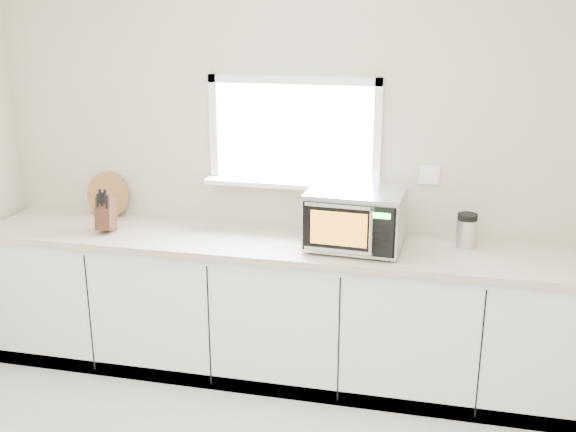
% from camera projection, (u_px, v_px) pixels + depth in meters
% --- Properties ---
extents(back_wall, '(4.00, 0.17, 2.70)m').
position_uv_depth(back_wall, '(295.00, 161.00, 4.30)').
color(back_wall, '#B6A891').
rests_on(back_wall, ground).
extents(cabinets, '(3.92, 0.60, 0.88)m').
position_uv_depth(cabinets, '(284.00, 312.00, 4.30)').
color(cabinets, white).
rests_on(cabinets, ground).
extents(countertop, '(3.92, 0.64, 0.04)m').
position_uv_depth(countertop, '(284.00, 245.00, 4.15)').
color(countertop, beige).
rests_on(countertop, cabinets).
extents(microwave, '(0.58, 0.49, 0.36)m').
position_uv_depth(microwave, '(355.00, 218.00, 3.99)').
color(microwave, black).
rests_on(microwave, countertop).
extents(knife_block, '(0.13, 0.22, 0.29)m').
position_uv_depth(knife_block, '(106.00, 213.00, 4.30)').
color(knife_block, '#4A291A').
rests_on(knife_block, countertop).
extents(cutting_board, '(0.31, 0.07, 0.31)m').
position_uv_depth(cutting_board, '(108.00, 195.00, 4.61)').
color(cutting_board, brown).
rests_on(cutting_board, countertop).
extents(coffee_grinder, '(0.13, 0.13, 0.21)m').
position_uv_depth(coffee_grinder, '(467.00, 230.00, 4.02)').
color(coffee_grinder, '#B5B8BD').
rests_on(coffee_grinder, countertop).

